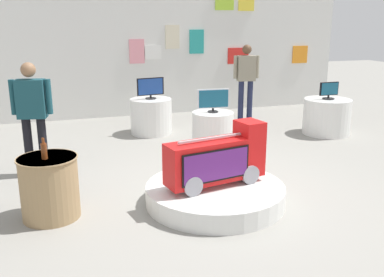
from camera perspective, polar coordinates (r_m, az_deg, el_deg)
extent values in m
plane|color=gray|center=(5.67, 2.58, -6.64)|extent=(30.00, 30.00, 0.00)
cube|color=silver|center=(9.91, -7.36, 12.14)|extent=(10.10, 0.10, 3.16)
cube|color=teal|center=(10.20, 0.62, 12.75)|extent=(0.35, 0.02, 0.54)
cube|color=beige|center=(10.02, -2.62, 13.35)|extent=(0.33, 0.02, 0.53)
cube|color=yellow|center=(10.65, 7.23, 17.50)|extent=(0.40, 0.02, 0.38)
cube|color=white|center=(9.93, -5.20, 11.35)|extent=(0.38, 0.02, 0.32)
cube|color=pink|center=(9.85, -7.35, 11.42)|extent=(0.34, 0.02, 0.53)
cube|color=orange|center=(11.41, 14.15, 10.78)|extent=(0.42, 0.02, 0.43)
cube|color=red|center=(10.61, 6.15, 10.88)|extent=(0.54, 0.02, 0.38)
cylinder|color=silver|center=(5.20, 3.08, -7.37)|extent=(1.66, 1.66, 0.23)
cylinder|color=gray|center=(4.93, -0.79, -5.77)|extent=(0.30, 0.42, 0.23)
cylinder|color=gray|center=(5.32, 6.72, -4.26)|extent=(0.30, 0.42, 0.23)
cube|color=red|center=(5.05, 3.15, -2.88)|extent=(1.27, 0.55, 0.49)
cube|color=red|center=(5.22, 7.67, 1.39)|extent=(0.33, 0.38, 0.17)
cube|color=black|center=(4.86, 3.26, -3.62)|extent=(0.86, 0.18, 0.37)
cube|color=#561E6B|center=(4.86, 3.26, -3.62)|extent=(0.82, 0.17, 0.33)
cube|color=#B2B2B7|center=(4.97, 3.19, 0.13)|extent=(0.97, 0.21, 0.02)
cylinder|color=silver|center=(8.34, -5.44, 2.97)|extent=(0.80, 0.80, 0.68)
cylinder|color=black|center=(8.27, -5.51, 5.34)|extent=(0.20, 0.20, 0.02)
cylinder|color=black|center=(8.27, -5.51, 5.59)|extent=(0.04, 0.04, 0.05)
cube|color=black|center=(8.24, -5.55, 6.90)|extent=(0.53, 0.12, 0.33)
cube|color=navy|center=(8.21, -5.54, 6.88)|extent=(0.49, 0.09, 0.30)
cylinder|color=silver|center=(8.68, 17.47, 2.81)|extent=(0.89, 0.89, 0.68)
cylinder|color=black|center=(8.61, 17.65, 5.08)|extent=(0.22, 0.22, 0.02)
cylinder|color=black|center=(8.60, 17.67, 5.32)|extent=(0.04, 0.04, 0.05)
cube|color=black|center=(8.58, 17.76, 6.33)|extent=(0.40, 0.05, 0.25)
cube|color=navy|center=(8.56, 17.84, 6.30)|extent=(0.37, 0.02, 0.23)
cylinder|color=silver|center=(7.11, 2.76, 0.83)|extent=(0.68, 0.68, 0.68)
cylinder|color=black|center=(7.03, 2.80, 3.59)|extent=(0.17, 0.17, 0.02)
cylinder|color=black|center=(7.02, 2.80, 3.87)|extent=(0.04, 0.04, 0.05)
cube|color=silver|center=(6.99, 2.82, 5.33)|extent=(0.53, 0.08, 0.31)
cube|color=navy|center=(6.97, 2.90, 5.30)|extent=(0.49, 0.05, 0.28)
cylinder|color=#9E7F56|center=(5.00, -18.40, -6.21)|extent=(0.63, 0.63, 0.70)
cylinder|color=#9E7F56|center=(4.89, -18.74, -2.46)|extent=(0.65, 0.65, 0.02)
cylinder|color=brown|center=(4.81, -19.06, -1.61)|extent=(0.06, 0.06, 0.17)
cylinder|color=brown|center=(4.78, -19.19, -0.28)|extent=(0.03, 0.03, 0.06)
cylinder|color=black|center=(6.47, -20.90, -1.00)|extent=(0.12, 0.12, 0.82)
cylinder|color=black|center=(6.42, -19.18, -0.96)|extent=(0.12, 0.12, 0.82)
cube|color=#194751|center=(6.30, -20.61, 4.96)|extent=(0.41, 0.28, 0.53)
sphere|color=#8C6647|center=(6.24, -20.95, 8.54)|extent=(0.20, 0.20, 0.20)
cylinder|color=#194751|center=(6.36, -22.72, 5.09)|extent=(0.08, 0.08, 0.48)
cylinder|color=#194751|center=(6.23, -18.50, 5.30)|extent=(0.08, 0.08, 0.48)
cylinder|color=#1E233F|center=(9.52, 7.68, 5.03)|extent=(0.12, 0.12, 0.87)
cylinder|color=#1E233F|center=(9.47, 6.50, 5.02)|extent=(0.12, 0.12, 0.87)
cube|color=gray|center=(9.39, 7.24, 9.24)|extent=(0.41, 0.27, 0.54)
sphere|color=brown|center=(9.36, 7.32, 11.67)|extent=(0.20, 0.20, 0.20)
cylinder|color=gray|center=(9.45, 8.67, 9.39)|extent=(0.08, 0.08, 0.48)
cylinder|color=gray|center=(9.33, 5.79, 9.41)|extent=(0.08, 0.08, 0.48)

